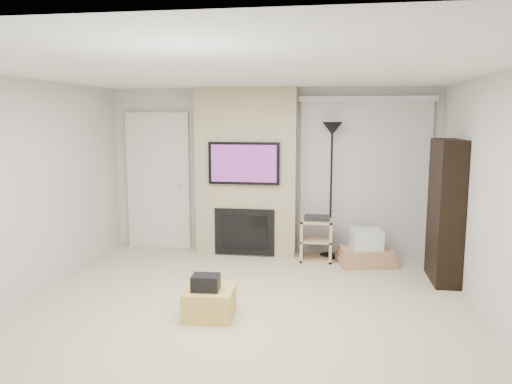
# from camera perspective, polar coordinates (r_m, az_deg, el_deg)

# --- Properties ---
(floor) EXTENTS (5.00, 5.50, 0.00)m
(floor) POSITION_cam_1_polar(r_m,az_deg,el_deg) (5.32, -2.03, -14.29)
(floor) COLOR beige
(floor) RESTS_ON ground
(ceiling) EXTENTS (5.00, 5.50, 0.00)m
(ceiling) POSITION_cam_1_polar(r_m,az_deg,el_deg) (4.92, -2.19, 13.62)
(ceiling) COLOR white
(ceiling) RESTS_ON wall_back
(wall_back) EXTENTS (5.00, 0.00, 2.50)m
(wall_back) POSITION_cam_1_polar(r_m,az_deg,el_deg) (7.67, 1.76, 2.44)
(wall_back) COLOR beige
(wall_back) RESTS_ON ground
(wall_front) EXTENTS (5.00, 0.00, 2.50)m
(wall_front) POSITION_cam_1_polar(r_m,az_deg,el_deg) (2.41, -14.77, -11.50)
(wall_front) COLOR beige
(wall_front) RESTS_ON ground
(wall_left) EXTENTS (0.00, 5.50, 2.50)m
(wall_left) POSITION_cam_1_polar(r_m,az_deg,el_deg) (5.97, -26.41, -0.20)
(wall_left) COLOR beige
(wall_left) RESTS_ON ground
(wall_right) EXTENTS (0.00, 5.50, 2.50)m
(wall_right) POSITION_cam_1_polar(r_m,az_deg,el_deg) (5.13, 26.49, -1.49)
(wall_right) COLOR beige
(wall_right) RESTS_ON ground
(hvac_vent) EXTENTS (0.35, 0.18, 0.01)m
(hvac_vent) POSITION_cam_1_polar(r_m,az_deg,el_deg) (5.66, 3.48, 12.92)
(hvac_vent) COLOR silver
(hvac_vent) RESTS_ON ceiling
(ottoman) EXTENTS (0.53, 0.53, 0.30)m
(ottoman) POSITION_cam_1_polar(r_m,az_deg,el_deg) (5.35, -5.32, -12.47)
(ottoman) COLOR gold
(ottoman) RESTS_ON floor
(black_bag) EXTENTS (0.29, 0.24, 0.16)m
(black_bag) POSITION_cam_1_polar(r_m,az_deg,el_deg) (5.24, -5.77, -10.26)
(black_bag) COLOR black
(black_bag) RESTS_ON ottoman
(fireplace_wall) EXTENTS (1.50, 0.47, 2.50)m
(fireplace_wall) POSITION_cam_1_polar(r_m,az_deg,el_deg) (7.51, -1.09, 2.21)
(fireplace_wall) COLOR tan
(fireplace_wall) RESTS_ON floor
(entry_door) EXTENTS (1.02, 0.11, 2.14)m
(entry_door) POSITION_cam_1_polar(r_m,az_deg,el_deg) (8.07, -11.06, 1.19)
(entry_door) COLOR silver
(entry_door) RESTS_ON floor
(vertical_blinds) EXTENTS (1.98, 0.10, 2.37)m
(vertical_blinds) POSITION_cam_1_polar(r_m,az_deg,el_deg) (7.57, 12.30, 2.35)
(vertical_blinds) COLOR silver
(vertical_blinds) RESTS_ON floor
(floor_lamp) EXTENTS (0.30, 0.30, 2.00)m
(floor_lamp) POSITION_cam_1_polar(r_m,az_deg,el_deg) (7.33, 8.66, 4.61)
(floor_lamp) COLOR black
(floor_lamp) RESTS_ON floor
(av_stand) EXTENTS (0.45, 0.38, 0.66)m
(av_stand) POSITION_cam_1_polar(r_m,az_deg,el_deg) (7.30, 6.91, -5.14)
(av_stand) COLOR tan
(av_stand) RESTS_ON floor
(box_stack) EXTENTS (0.86, 0.73, 0.51)m
(box_stack) POSITION_cam_1_polar(r_m,az_deg,el_deg) (7.27, 12.42, -6.59)
(box_stack) COLOR tan
(box_stack) RESTS_ON floor
(bookshelf) EXTENTS (0.30, 0.80, 1.80)m
(bookshelf) POSITION_cam_1_polar(r_m,az_deg,el_deg) (6.69, 20.82, -2.05)
(bookshelf) COLOR black
(bookshelf) RESTS_ON floor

